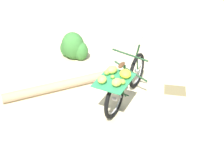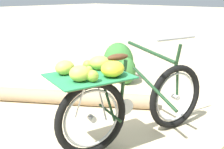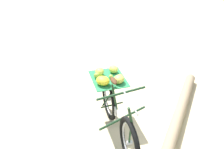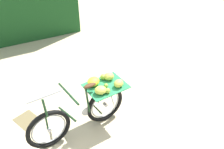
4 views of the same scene
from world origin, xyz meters
The scene contains 4 objects.
ground_plane centered at (0.00, 0.00, 0.00)m, with size 60.00×60.00×0.00m, color beige.
bicycle centered at (-0.26, -0.05, 0.49)m, with size 0.91×1.79×1.03m.
fallen_log centered at (1.01, -0.31, 0.10)m, with size 0.19×0.19×2.45m, color #9E8466.
shrub_cluster centered at (1.16, -1.58, 0.30)m, with size 0.71×0.49×0.68m.
Camera 2 is at (-1.83, 1.97, 1.47)m, focal length 44.77 mm.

